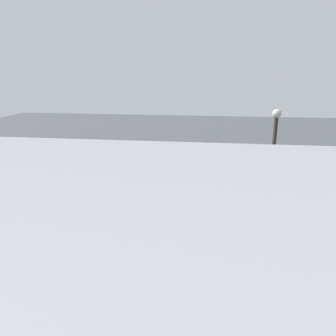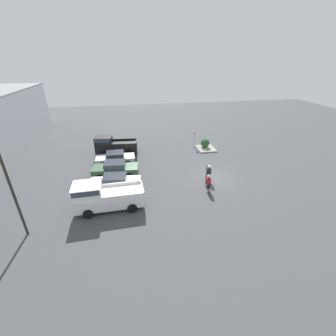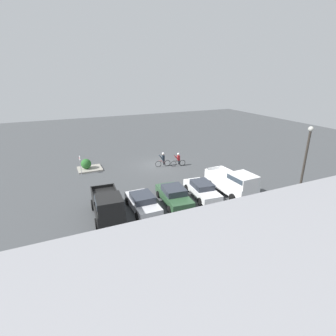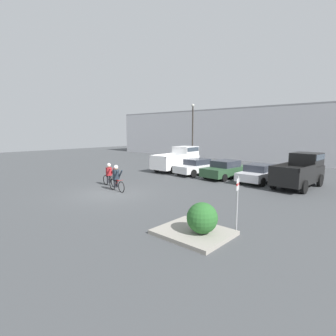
% 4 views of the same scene
% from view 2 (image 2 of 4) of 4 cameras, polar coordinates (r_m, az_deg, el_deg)
% --- Properties ---
extents(ground_plane, '(80.00, 80.00, 0.00)m').
position_cam_2_polar(ground_plane, '(22.88, 11.52, -2.64)').
color(ground_plane, '#424447').
extents(pickup_truck_0, '(2.41, 5.38, 2.31)m').
position_cam_2_polar(pickup_truck_0, '(18.37, -16.05, -6.79)').
color(pickup_truck_0, white).
rests_on(pickup_truck_0, ground_plane).
extents(sedan_0, '(2.21, 4.65, 1.38)m').
position_cam_2_polar(sedan_0, '(20.94, -13.22, -3.54)').
color(sedan_0, white).
rests_on(sedan_0, ground_plane).
extents(sedan_1, '(2.30, 4.68, 1.45)m').
position_cam_2_polar(sedan_1, '(23.41, -13.23, -0.13)').
color(sedan_1, '#2D5133').
rests_on(sedan_1, ground_plane).
extents(sedan_2, '(2.00, 4.28, 1.37)m').
position_cam_2_polar(sedan_2, '(25.97, -13.19, 2.53)').
color(sedan_2, silver).
rests_on(sedan_2, ground_plane).
extents(pickup_truck_1, '(2.40, 5.06, 2.32)m').
position_cam_2_polar(pickup_truck_1, '(28.43, -13.82, 5.67)').
color(pickup_truck_1, black).
rests_on(pickup_truck_1, ground_plane).
extents(cyclist_0, '(1.85, 0.50, 1.72)m').
position_cam_2_polar(cyclist_0, '(21.98, 10.33, -1.22)').
color(cyclist_0, black).
rests_on(cyclist_0, ground_plane).
extents(cyclist_1, '(1.85, 0.50, 1.65)m').
position_cam_2_polar(cyclist_1, '(20.42, 10.20, -3.61)').
color(cyclist_1, black).
rests_on(cyclist_1, ground_plane).
extents(fire_lane_sign, '(0.09, 0.30, 2.21)m').
position_cam_2_polar(fire_lane_sign, '(30.15, 6.74, 7.76)').
color(fire_lane_sign, '#9E9EA3').
rests_on(fire_lane_sign, ground_plane).
extents(lamppost, '(0.36, 0.36, 6.96)m').
position_cam_2_polar(lamppost, '(16.69, -35.32, -3.09)').
color(lamppost, '#2D2823').
rests_on(lamppost, ground_plane).
extents(curb_island, '(2.64, 2.26, 0.15)m').
position_cam_2_polar(curb_island, '(30.01, 9.55, 4.91)').
color(curb_island, gray).
rests_on(curb_island, ground_plane).
extents(shrub, '(1.15, 1.15, 1.15)m').
position_cam_2_polar(shrub, '(30.10, 9.39, 6.30)').
color(shrub, '#286028').
rests_on(shrub, curb_island).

